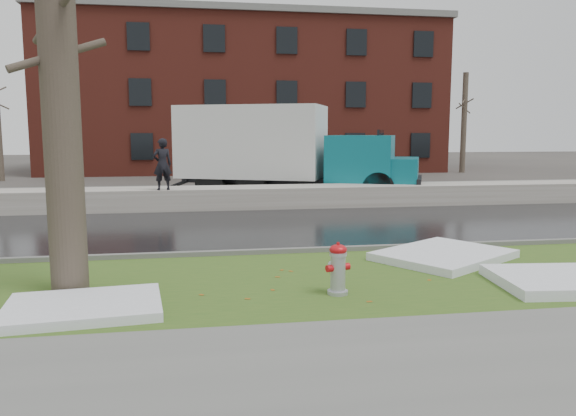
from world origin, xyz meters
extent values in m
plane|color=#47423D|center=(0.00, 0.00, 0.00)|extent=(120.00, 120.00, 0.00)
cube|color=#31531B|center=(0.00, -1.25, 0.02)|extent=(60.00, 4.50, 0.04)
cube|color=slate|center=(0.00, -5.00, 0.03)|extent=(60.00, 3.00, 0.05)
cube|color=black|center=(0.00, 4.50, 0.01)|extent=(60.00, 7.00, 0.03)
cube|color=slate|center=(0.00, 13.00, 0.01)|extent=(60.00, 9.00, 0.03)
cube|color=slate|center=(0.00, 1.00, 0.07)|extent=(60.00, 0.15, 0.14)
cube|color=#B3ACA4|center=(0.00, 8.70, 0.38)|extent=(60.00, 1.60, 0.75)
cube|color=maroon|center=(2.00, 30.00, 5.00)|extent=(26.00, 12.00, 10.00)
cylinder|color=brown|center=(-6.00, 26.00, 3.25)|extent=(0.36, 0.36, 6.50)
cylinder|color=brown|center=(-6.00, 26.00, 4.20)|extent=(0.84, 1.62, 0.73)
cylinder|color=brown|center=(-6.00, 26.00, 5.10)|extent=(1.08, 1.26, 0.66)
cylinder|color=brown|center=(-6.00, 26.00, 3.60)|extent=(1.40, 0.61, 0.63)
cylinder|color=brown|center=(16.00, 24.00, 3.25)|extent=(0.36, 0.36, 6.50)
cylinder|color=brown|center=(16.00, 24.00, 4.20)|extent=(0.84, 1.62, 0.73)
cylinder|color=brown|center=(16.00, 24.00, 5.10)|extent=(1.08, 1.26, 0.66)
cylinder|color=brown|center=(16.00, 24.00, 3.60)|extent=(1.40, 0.61, 0.63)
cylinder|color=#A7A9B0|center=(0.77, -2.23, 0.41)|extent=(0.30, 0.30, 0.74)
ellipsoid|color=red|center=(0.77, -2.23, 0.78)|extent=(0.35, 0.35, 0.17)
cylinder|color=red|center=(0.77, -2.23, 0.87)|extent=(0.07, 0.07, 0.05)
cylinder|color=red|center=(0.62, -2.28, 0.48)|extent=(0.13, 0.14, 0.12)
cylinder|color=red|center=(0.92, -2.19, 0.48)|extent=(0.13, 0.14, 0.12)
cylinder|color=#A7A9B0|center=(0.73, -2.09, 0.48)|extent=(0.17, 0.14, 0.15)
cylinder|color=brown|center=(-3.55, -1.38, 3.74)|extent=(0.68, 0.68, 7.40)
cylinder|color=brown|center=(-3.55, -1.38, 4.48)|extent=(1.12, 1.59, 0.77)
cylinder|color=brown|center=(-3.55, -1.38, 3.85)|extent=(1.41, 0.85, 0.66)
cube|color=black|center=(2.12, 11.66, 0.70)|extent=(8.34, 4.39, 0.24)
cube|color=silver|center=(0.83, 12.21, 2.26)|extent=(6.40, 4.77, 2.91)
cube|color=#0D6876|center=(4.94, 10.45, 1.61)|extent=(3.30, 3.35, 1.83)
cube|color=#0D6876|center=(6.37, 9.83, 1.18)|extent=(2.12, 2.69, 0.97)
cube|color=black|center=(5.63, 10.15, 2.26)|extent=(0.93, 2.01, 0.97)
cube|color=black|center=(-2.43, 13.61, 0.35)|extent=(2.20, 1.91, 0.72)
cylinder|color=black|center=(5.23, 9.09, 0.59)|extent=(1.22, 0.76, 1.18)
cylinder|color=black|center=(6.12, 11.17, 0.59)|extent=(1.22, 0.76, 1.18)
cylinder|color=black|center=(0.68, 11.04, 0.59)|extent=(1.22, 0.76, 1.18)
cylinder|color=black|center=(1.58, 13.12, 0.59)|extent=(1.22, 0.76, 1.18)
cylinder|color=black|center=(-0.90, 11.72, 0.59)|extent=(1.22, 0.76, 1.18)
cylinder|color=black|center=(-0.01, 13.80, 0.59)|extent=(1.22, 0.76, 1.18)
imported|color=black|center=(-2.54, 8.10, 1.60)|extent=(0.71, 0.57, 1.71)
cube|color=silver|center=(3.59, -0.10, 0.12)|extent=(3.27, 3.09, 0.16)
cube|color=silver|center=(-3.13, -2.50, 0.11)|extent=(2.36, 1.82, 0.14)
camera|label=1|loc=(-1.47, -10.83, 2.65)|focal=35.00mm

